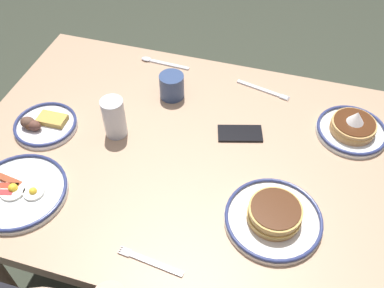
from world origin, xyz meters
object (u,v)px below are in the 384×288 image
(plate_near_main, at_px, (352,128))
(plate_center_pancakes, at_px, (274,217))
(plate_far_side, at_px, (19,192))
(fork_far, at_px, (150,262))
(drinking_glass, at_px, (114,119))
(coffee_mug, at_px, (172,85))
(cell_phone, at_px, (240,133))
(fork_near, at_px, (263,90))
(tea_spoon, at_px, (158,62))
(plate_far_companion, at_px, (44,124))

(plate_near_main, relative_size, plate_center_pancakes, 0.84)
(plate_far_side, bearing_deg, fork_far, 167.67)
(plate_center_pancakes, bearing_deg, drinking_glass, -19.42)
(coffee_mug, distance_m, cell_phone, 0.30)
(coffee_mug, bearing_deg, fork_far, 103.07)
(drinking_glass, height_order, fork_near, drinking_glass)
(plate_center_pancakes, bearing_deg, tea_spoon, -47.27)
(drinking_glass, bearing_deg, tea_spoon, -90.87)
(tea_spoon, bearing_deg, plate_near_main, 166.27)
(coffee_mug, relative_size, fork_far, 0.64)
(plate_center_pancakes, distance_m, plate_far_side, 0.72)
(drinking_glass, distance_m, tea_spoon, 0.39)
(plate_far_companion, bearing_deg, drinking_glass, -168.74)
(drinking_glass, relative_size, tea_spoon, 0.71)
(tea_spoon, bearing_deg, coffee_mug, 124.16)
(cell_phone, xyz_separation_m, fork_near, (-0.03, -0.24, -0.00))
(plate_far_side, height_order, fork_near, plate_far_side)
(plate_far_side, relative_size, drinking_glass, 2.00)
(plate_far_companion, bearing_deg, tea_spoon, -119.07)
(plate_near_main, bearing_deg, plate_center_pancakes, 64.87)
(plate_near_main, xyz_separation_m, plate_far_companion, (0.97, 0.26, -0.01))
(plate_near_main, relative_size, fork_near, 1.14)
(coffee_mug, bearing_deg, plate_far_companion, 37.75)
(plate_near_main, distance_m, plate_center_pancakes, 0.45)
(cell_phone, distance_m, fork_far, 0.52)
(plate_near_main, xyz_separation_m, fork_far, (0.47, 0.61, -0.02))
(plate_far_companion, distance_m, drinking_glass, 0.25)
(plate_far_companion, bearing_deg, coffee_mug, -142.25)
(plate_near_main, height_order, cell_phone, plate_near_main)
(drinking_glass, bearing_deg, fork_near, -140.93)
(plate_center_pancakes, relative_size, tea_spoon, 1.38)
(coffee_mug, bearing_deg, drinking_glass, 62.77)
(plate_near_main, distance_m, plate_far_companion, 1.01)
(plate_near_main, bearing_deg, fork_near, -22.69)
(drinking_glass, bearing_deg, coffee_mug, -117.23)
(plate_far_side, distance_m, tea_spoon, 0.72)
(tea_spoon, bearing_deg, plate_far_companion, 60.93)
(plate_center_pancakes, distance_m, fork_near, 0.55)
(fork_near, bearing_deg, fork_far, 77.90)
(drinking_glass, xyz_separation_m, fork_near, (-0.42, -0.34, -0.06))
(plate_center_pancakes, height_order, tea_spoon, plate_center_pancakes)
(plate_near_main, xyz_separation_m, plate_far_side, (0.90, 0.52, -0.01))
(plate_far_companion, distance_m, fork_near, 0.77)
(plate_far_side, distance_m, drinking_glass, 0.35)
(plate_near_main, bearing_deg, plate_far_side, 29.88)
(plate_near_main, xyz_separation_m, plate_center_pancakes, (0.19, 0.40, -0.00))
(plate_center_pancakes, bearing_deg, plate_far_side, 9.15)
(cell_phone, bearing_deg, coffee_mug, -39.80)
(fork_far, bearing_deg, tea_spoon, -72.03)
(plate_center_pancakes, bearing_deg, cell_phone, -62.40)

